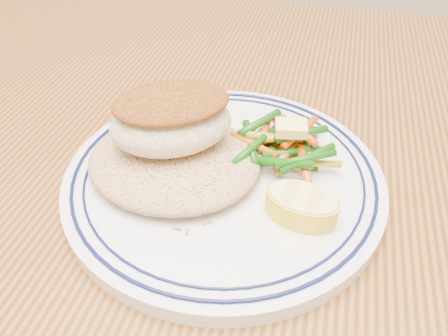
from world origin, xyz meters
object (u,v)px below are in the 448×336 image
at_px(lemon_wedge, 302,205).
at_px(dining_table, 194,234).
at_px(vegetable_pile, 279,144).
at_px(fish_fillet, 171,118).
at_px(plate, 224,177).
at_px(rice_pilaf, 174,157).

bearing_deg(lemon_wedge, dining_table, 153.97).
xyz_separation_m(dining_table, vegetable_pile, (0.08, 0.02, 0.13)).
xyz_separation_m(vegetable_pile, lemon_wedge, (0.03, -0.07, -0.00)).
xyz_separation_m(fish_fillet, lemon_wedge, (0.12, -0.04, -0.04)).
relative_size(dining_table, vegetable_pile, 13.62).
bearing_deg(plate, fish_fillet, 178.44).
height_order(vegetable_pile, lemon_wedge, vegetable_pile).
relative_size(rice_pilaf, vegetable_pile, 1.37).
distance_m(plate, fish_fillet, 0.07).
bearing_deg(vegetable_pile, rice_pilaf, -153.47).
xyz_separation_m(fish_fillet, vegetable_pile, (0.09, 0.03, -0.03)).
bearing_deg(fish_fillet, lemon_wedge, -17.57).
relative_size(dining_table, lemon_wedge, 23.72).
bearing_deg(vegetable_pile, dining_table, -168.42).
xyz_separation_m(dining_table, plate, (0.04, -0.02, 0.11)).
relative_size(dining_table, fish_fillet, 12.00).
distance_m(dining_table, rice_pilaf, 0.13).
relative_size(plate, lemon_wedge, 4.40).
relative_size(dining_table, plate, 5.40).
height_order(fish_fillet, lemon_wedge, fish_fillet).
bearing_deg(plate, dining_table, 155.17).
bearing_deg(vegetable_pile, fish_fillet, -159.25).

